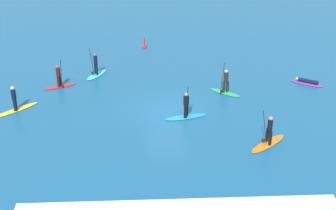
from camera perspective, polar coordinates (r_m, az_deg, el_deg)
The scene contains 10 objects.
ground_plane at distance 30.16m, azimuth 0.00°, elevation -0.85°, with size 120.00×120.00×0.00m, color #195684.
surfer_on_blue_board at distance 29.25m, azimuth 2.27°, elevation -0.72°, with size 2.84×1.30×2.17m.
surfer_on_green_board at distance 32.87m, azimuth 7.19°, elevation 2.34°, with size 2.28×2.03×2.32m.
surfer_on_orange_board at distance 26.96m, azimuth 12.46°, elevation -4.09°, with size 2.70×2.42×2.10m.
surfer_on_teal_board at distance 36.19m, azimuth -8.99°, elevation 4.35°, with size 1.82×2.50×2.22m.
surfer_on_yellow_board at distance 31.78m, azimuth -18.59°, elevation 0.14°, with size 2.73×2.63×1.75m.
surfer_on_purple_board at distance 35.86m, azimuth 17.03°, elevation 2.74°, with size 2.43×1.89×0.38m.
surfer_on_red_board at distance 34.58m, azimuth -13.45°, elevation 2.96°, with size 2.45×1.58×2.26m.
marker_buoy at distance 41.95m, azimuth -2.97°, elevation 7.34°, with size 0.39×0.39×1.08m.
wave_crest at distance 21.76m, azimuth 1.21°, elevation -12.57°, with size 15.07×0.90×0.18m, color white.
Camera 1 is at (-1.21, -26.83, 13.72)m, focal length 48.73 mm.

